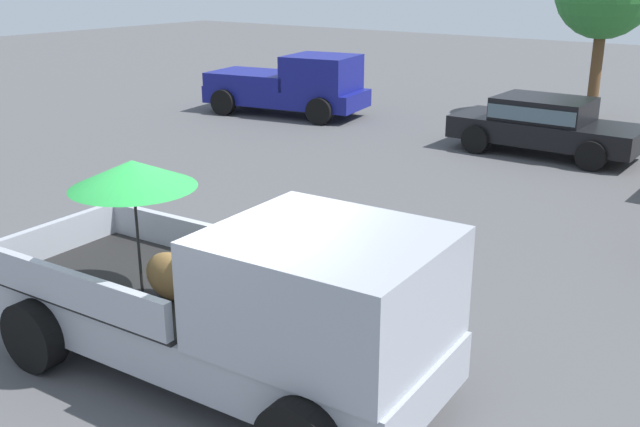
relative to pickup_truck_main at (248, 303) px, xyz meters
The scene contains 4 objects.
ground_plane 1.08m from the pickup_truck_main, behind, with size 80.00×80.00×0.00m, color #4C4C4F.
pickup_truck_main is the anchor object (origin of this frame).
pickup_truck_red 15.04m from the pickup_truck_main, 126.74° to the left, with size 5.04×2.81×1.80m.
parked_sedan_near 11.81m from the pickup_truck_main, 95.83° to the left, with size 4.31×1.99×1.33m.
Camera 1 is at (5.02, -4.96, 4.19)m, focal length 41.05 mm.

